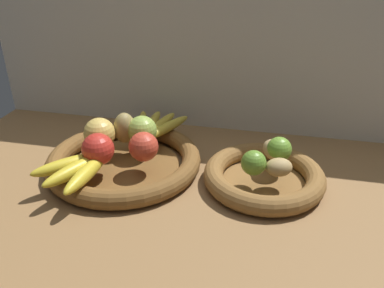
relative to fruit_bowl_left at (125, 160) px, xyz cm
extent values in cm
cube|color=olive|center=(19.85, -0.42, -3.63)|extent=(140.00, 90.00, 3.00)
cube|color=silver|center=(19.85, 29.58, 25.37)|extent=(140.00, 3.00, 55.00)
cylinder|color=brown|center=(0.00, 0.00, -1.63)|extent=(27.74, 27.74, 1.00)
torus|color=brown|center=(0.00, 0.00, 0.18)|extent=(38.46, 38.46, 4.63)
cylinder|color=brown|center=(34.64, 0.00, -1.63)|extent=(19.46, 19.46, 1.00)
torus|color=brown|center=(34.64, 0.00, 0.18)|extent=(28.35, 28.35, 4.63)
sphere|color=#CC422D|center=(6.26, -2.90, 6.03)|extent=(7.08, 7.08, 7.08)
sphere|color=#99B74C|center=(3.26, 5.05, 6.26)|extent=(7.52, 7.52, 7.52)
sphere|color=red|center=(-3.48, -6.78, 6.28)|extent=(7.57, 7.57, 7.57)
sphere|color=#DBB756|center=(-6.45, 0.79, 6.43)|extent=(7.86, 7.86, 7.86)
ellipsoid|color=olive|center=(-1.38, 4.85, 6.55)|extent=(7.10, 7.38, 8.11)
ellipsoid|color=gold|center=(-8.73, -11.15, 4.13)|extent=(14.68, 14.49, 3.27)
ellipsoid|color=gold|center=(-6.23, -12.92, 4.13)|extent=(10.35, 17.09, 3.27)
ellipsoid|color=gold|center=(-3.28, -13.72, 4.13)|extent=(4.74, 17.56, 3.27)
sphere|color=brown|center=(-2.54, -5.07, 4.13)|extent=(2.95, 2.95, 2.95)
ellipsoid|color=gold|center=(7.36, 12.66, 3.82)|extent=(10.34, 17.99, 2.64)
ellipsoid|color=gold|center=(5.16, 13.38, 3.82)|extent=(6.14, 18.80, 2.64)
ellipsoid|color=gold|center=(2.85, 13.53, 3.82)|extent=(3.71, 18.76, 2.64)
ellipsoid|color=gold|center=(0.57, 13.12, 3.82)|extent=(8.15, 18.57, 2.64)
sphere|color=brown|center=(3.38, 4.23, 3.82)|extent=(2.38, 2.38, 2.38)
ellipsoid|color=tan|center=(37.72, -3.08, 4.55)|extent=(7.17, 6.24, 4.11)
ellipsoid|color=tan|center=(36.57, 4.24, 4.83)|extent=(8.12, 8.82, 4.66)
sphere|color=olive|center=(32.15, -3.74, 5.35)|extent=(5.70, 5.70, 5.70)
sphere|color=#6B9E33|center=(37.55, 3.74, 5.46)|extent=(5.93, 5.93, 5.93)
camera|label=1|loc=(34.98, -80.98, 50.10)|focal=37.18mm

